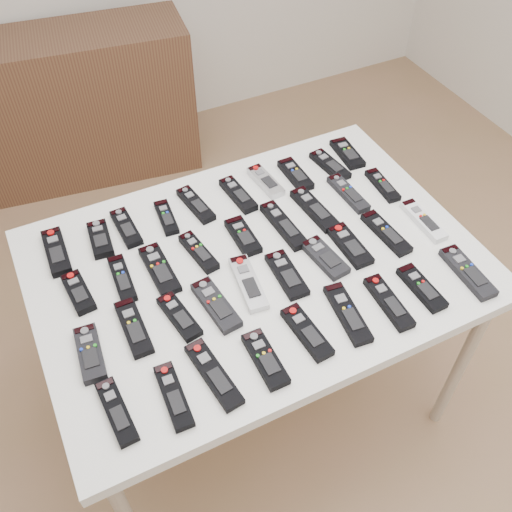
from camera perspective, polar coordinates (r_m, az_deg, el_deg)
name	(u,v)px	position (r m, az deg, el deg)	size (l,w,h in m)	color
ground	(290,409)	(2.25, 3.41, -15.01)	(4.00, 4.00, 0.00)	olive
table	(256,274)	(1.68, 0.00, -1.80)	(1.25, 0.88, 0.78)	white
sideboard	(37,115)	(3.10, -21.03, 13.05)	(1.53, 0.38, 0.77)	#47291C
remote_0	(56,252)	(1.74, -19.33, 0.40)	(0.06, 0.18, 0.02)	black
remote_1	(100,239)	(1.74, -15.30, 1.65)	(0.06, 0.14, 0.02)	black
remote_2	(126,228)	(1.75, -12.85, 2.78)	(0.05, 0.16, 0.02)	black
remote_3	(166,217)	(1.76, -8.95, 3.83)	(0.04, 0.15, 0.02)	black
remote_4	(196,205)	(1.79, -6.04, 5.14)	(0.05, 0.17, 0.02)	black
remote_5	(238,195)	(1.82, -1.80, 6.15)	(0.05, 0.17, 0.02)	black
remote_6	(265,181)	(1.87, 0.95, 7.47)	(0.05, 0.16, 0.02)	#B7B7BC
remote_7	(295,175)	(1.90, 3.96, 8.11)	(0.05, 0.16, 0.02)	black
remote_8	(330,165)	(1.95, 7.40, 8.98)	(0.05, 0.16, 0.02)	black
remote_9	(347,153)	(2.01, 9.11, 10.10)	(0.06, 0.16, 0.02)	black
remote_10	(78,292)	(1.61, -17.34, -3.49)	(0.05, 0.14, 0.02)	black
remote_11	(122,279)	(1.62, -13.23, -2.23)	(0.05, 0.17, 0.02)	black
remote_12	(160,269)	(1.62, -9.62, -1.33)	(0.06, 0.19, 0.02)	black
remote_13	(199,252)	(1.65, -5.75, 0.40)	(0.04, 0.16, 0.02)	black
remote_14	(243,236)	(1.68, -1.31, 2.00)	(0.06, 0.15, 0.02)	black
remote_15	(283,225)	(1.72, 2.77, 3.09)	(0.05, 0.21, 0.02)	black
remote_16	(314,209)	(1.78, 5.84, 4.69)	(0.05, 0.20, 0.02)	black
remote_17	(348,193)	(1.85, 9.20, 6.21)	(0.05, 0.18, 0.02)	black
remote_18	(382,185)	(1.90, 12.54, 6.92)	(0.04, 0.16, 0.02)	black
remote_19	(90,353)	(1.49, -16.26, -9.34)	(0.06, 0.16, 0.02)	black
remote_20	(134,327)	(1.51, -12.13, -6.99)	(0.05, 0.18, 0.02)	black
remote_21	(179,316)	(1.51, -7.68, -6.00)	(0.05, 0.16, 0.02)	black
remote_22	(216,305)	(1.52, -4.02, -4.90)	(0.06, 0.18, 0.02)	black
remote_23	(248,283)	(1.56, -0.78, -2.70)	(0.05, 0.19, 0.02)	#B7B7BC
remote_24	(287,275)	(1.59, 3.09, -1.86)	(0.06, 0.17, 0.02)	black
remote_25	(325,258)	(1.64, 6.92, -0.17)	(0.06, 0.16, 0.02)	black
remote_26	(350,245)	(1.68, 9.35, 1.07)	(0.06, 0.17, 0.02)	black
remote_27	(386,233)	(1.74, 12.88, 2.26)	(0.05, 0.19, 0.02)	black
remote_28	(423,220)	(1.80, 16.40, 3.43)	(0.05, 0.18, 0.02)	silver
remote_29	(117,411)	(1.39, -13.76, -14.86)	(0.05, 0.17, 0.02)	black
remote_30	(174,396)	(1.38, -8.23, -13.68)	(0.05, 0.18, 0.02)	black
remote_31	(214,374)	(1.40, -4.26, -11.70)	(0.05, 0.21, 0.02)	black
remote_32	(265,359)	(1.42, 0.93, -10.26)	(0.06, 0.17, 0.02)	black
remote_33	(307,332)	(1.47, 5.10, -7.59)	(0.05, 0.17, 0.02)	black
remote_34	(348,314)	(1.52, 9.15, -5.70)	(0.05, 0.20, 0.02)	black
remote_35	(389,302)	(1.56, 13.13, -4.53)	(0.05, 0.18, 0.02)	black
remote_36	(422,288)	(1.62, 16.23, -3.07)	(0.05, 0.16, 0.02)	black
remote_37	(468,272)	(1.69, 20.41, -1.53)	(0.05, 0.19, 0.02)	black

